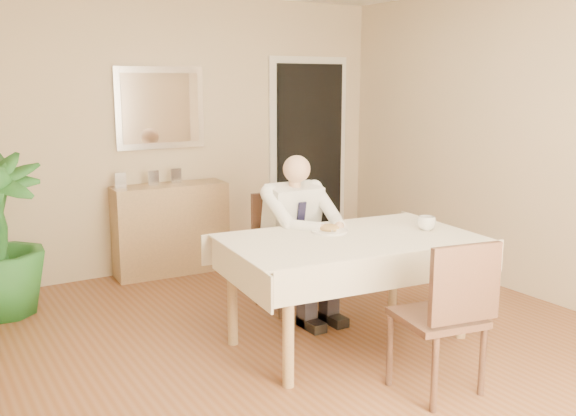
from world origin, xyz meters
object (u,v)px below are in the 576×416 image
dining_table (350,249)px  seated_man (303,229)px  coffee_mug (426,223)px  sideboard (171,229)px  chair_far (284,243)px  chair_near (448,310)px

dining_table → seated_man: seated_man is taller
coffee_mug → sideboard: size_ratio=0.12×
dining_table → chair_far: bearing=95.8°
dining_table → chair_near: 0.95m
chair_far → coffee_mug: (0.58, -1.00, 0.29)m
chair_far → chair_near: bearing=-83.4°
chair_near → dining_table: bearing=100.2°
chair_far → chair_near: size_ratio=0.98×
dining_table → sideboard: bearing=107.4°
chair_far → sideboard: size_ratio=0.86×
sideboard → chair_near: bearing=-78.8°
coffee_mug → sideboard: 2.58m
dining_table → chair_near: size_ratio=1.95×
chair_far → sideboard: bearing=115.5°
seated_man → chair_far: bearing=90.0°
coffee_mug → sideboard: (-1.04, 2.33, -0.38)m
chair_far → seated_man: 0.34m
dining_table → chair_far: 0.90m
chair_far → chair_near: 1.82m
chair_far → chair_near: chair_near is taller
chair_far → dining_table: bearing=-83.3°
dining_table → sideboard: size_ratio=1.71×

